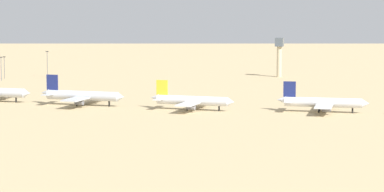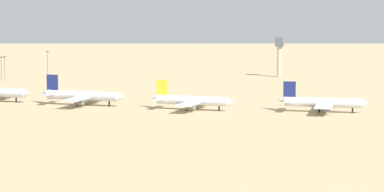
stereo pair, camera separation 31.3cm
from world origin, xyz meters
name	(u,v)px [view 2 (the right image)]	position (x,y,z in m)	size (l,w,h in m)	color
ground	(193,113)	(0.00, 0.00, 0.00)	(4000.00, 4000.00, 0.00)	tan
ridge_west	(335,2)	(-36.43, 1032.28, 53.74)	(321.19, 224.11, 107.49)	slate
parked_jet_navy_2	(82,96)	(-55.69, 12.41, 4.49)	(41.43, 34.77, 13.70)	silver
parked_jet_yellow_3	(191,101)	(-3.20, 9.70, 4.16)	(38.46, 32.36, 12.70)	silver
parked_jet_navy_4	(322,102)	(52.32, 16.90, 4.23)	(39.04, 32.74, 12.91)	silver
control_tower	(280,53)	(6.79, 186.55, 15.22)	(5.20, 5.20, 25.21)	#C6B793
light_pole_west	(48,62)	(-136.06, 145.15, 9.61)	(1.80, 0.50, 16.77)	#59595E
light_pole_mid	(5,66)	(-157.57, 128.64, 8.15)	(1.80, 0.50, 13.94)	#59595E
light_pole_east	(1,67)	(-152.57, 115.43, 8.49)	(1.80, 0.50, 14.59)	#59595E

